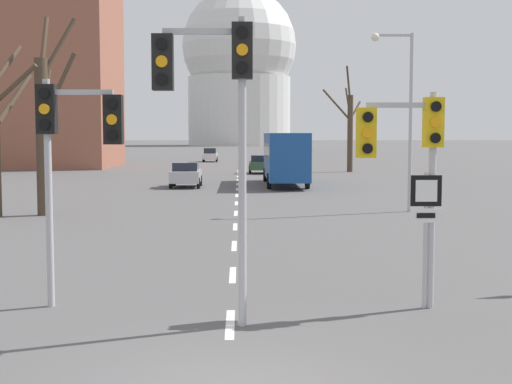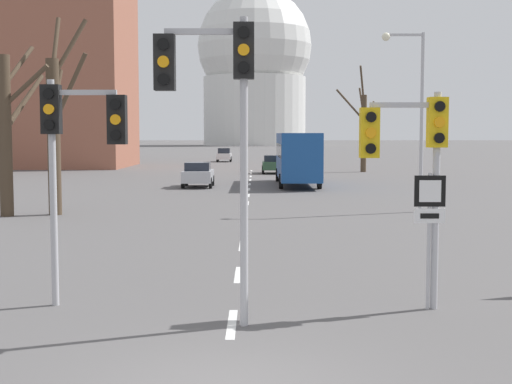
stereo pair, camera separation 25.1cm
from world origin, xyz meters
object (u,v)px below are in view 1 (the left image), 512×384
(traffic_signal_near_right, at_px, (409,147))
(city_bus, at_px, (285,155))
(traffic_signal_near_left, at_px, (71,136))
(sedan_near_right, at_px, (260,164))
(street_lamp_right, at_px, (403,103))
(traffic_signal_centre_tall, at_px, (216,94))
(sedan_near_left, at_px, (186,174))
(route_sign_post, at_px, (426,216))
(sedan_mid_centre, at_px, (210,155))

(traffic_signal_near_right, relative_size, city_bus, 0.39)
(traffic_signal_near_left, bearing_deg, sedan_near_right, 84.01)
(traffic_signal_near_left, xyz_separation_m, street_lamp_right, (10.42, 17.14, 1.42))
(traffic_signal_centre_tall, relative_size, sedan_near_left, 1.42)
(route_sign_post, relative_size, city_bus, 0.25)
(traffic_signal_near_left, distance_m, traffic_signal_centre_tall, 3.33)
(sedan_near_left, relative_size, sedan_mid_centre, 0.98)
(traffic_signal_near_right, bearing_deg, sedan_mid_centre, 95.31)
(city_bus, bearing_deg, sedan_near_left, -164.69)
(traffic_signal_centre_tall, height_order, route_sign_post, traffic_signal_centre_tall)
(traffic_signal_near_left, xyz_separation_m, traffic_signal_centre_tall, (2.87, -1.52, 0.74))
(traffic_signal_near_left, distance_m, sedan_mid_centre, 74.76)
(traffic_signal_centre_tall, relative_size, street_lamp_right, 0.70)
(route_sign_post, relative_size, sedan_near_right, 0.69)
(traffic_signal_centre_tall, bearing_deg, sedan_near_right, 87.48)
(traffic_signal_centre_tall, height_order, sedan_near_left, traffic_signal_centre_tall)
(street_lamp_right, height_order, sedan_near_right, street_lamp_right)
(traffic_signal_near_right, relative_size, route_sign_post, 1.58)
(traffic_signal_near_right, height_order, sedan_near_left, traffic_signal_near_right)
(traffic_signal_near_right, height_order, route_sign_post, traffic_signal_near_right)
(traffic_signal_near_right, xyz_separation_m, sedan_mid_centre, (-6.97, 75.00, -2.31))
(sedan_near_left, bearing_deg, traffic_signal_near_left, -89.65)
(traffic_signal_near_right, height_order, traffic_signal_near_left, traffic_signal_near_left)
(traffic_signal_centre_tall, distance_m, sedan_near_left, 33.69)
(traffic_signal_near_left, bearing_deg, traffic_signal_centre_tall, -27.89)
(traffic_signal_near_right, distance_m, traffic_signal_near_left, 6.55)
(traffic_signal_near_right, bearing_deg, sedan_near_left, 101.84)
(sedan_near_left, bearing_deg, traffic_signal_centre_tall, -84.76)
(traffic_signal_centre_tall, relative_size, route_sign_post, 2.03)
(street_lamp_right, distance_m, sedan_mid_centre, 58.72)
(traffic_signal_near_left, distance_m, street_lamp_right, 20.11)
(traffic_signal_near_left, distance_m, sedan_near_right, 48.39)
(traffic_signal_centre_tall, xyz_separation_m, sedan_near_right, (2.18, 49.57, -3.27))
(route_sign_post, relative_size, sedan_mid_centre, 0.68)
(traffic_signal_near_left, height_order, traffic_signal_centre_tall, traffic_signal_centre_tall)
(sedan_mid_centre, xyz_separation_m, city_bus, (6.73, -41.06, 1.20))
(sedan_near_right, bearing_deg, street_lamp_right, -80.14)
(traffic_signal_near_right, relative_size, traffic_signal_centre_tall, 0.78)
(sedan_near_left, height_order, sedan_near_right, sedan_near_left)
(street_lamp_right, xyz_separation_m, sedan_near_right, (-5.38, 30.92, -3.96))
(traffic_signal_near_right, relative_size, sedan_near_right, 1.10)
(traffic_signal_near_right, relative_size, traffic_signal_near_left, 0.94)
(sedan_near_left, relative_size, city_bus, 0.35)
(traffic_signal_near_left, height_order, sedan_near_left, traffic_signal_near_left)
(traffic_signal_centre_tall, bearing_deg, sedan_near_left, 95.24)
(route_sign_post, bearing_deg, sedan_near_right, 92.18)
(traffic_signal_centre_tall, relative_size, city_bus, 0.50)
(sedan_near_right, relative_size, sedan_mid_centre, 0.98)
(traffic_signal_near_left, relative_size, sedan_near_right, 1.16)
(traffic_signal_near_right, distance_m, traffic_signal_centre_tall, 3.99)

